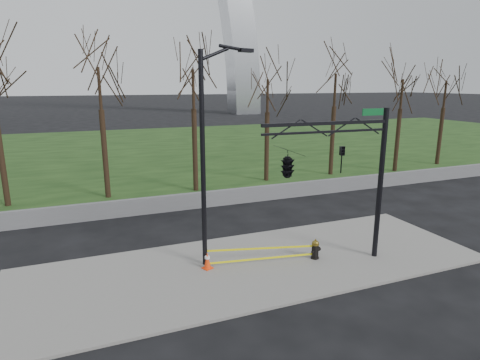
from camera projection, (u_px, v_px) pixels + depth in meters
name	position (u px, v px, depth m)	size (l,w,h in m)	color
ground	(254.00, 266.00, 15.36)	(500.00, 500.00, 0.00)	black
sidewalk	(254.00, 265.00, 15.35)	(18.00, 6.00, 0.10)	gray
grass_strip	(142.00, 149.00, 42.47)	(120.00, 40.00, 0.06)	#183312
guardrail	(198.00, 200.00, 22.49)	(60.00, 0.30, 0.90)	#59595B
tree_row	(193.00, 125.00, 25.51)	(47.75, 4.00, 8.59)	black
fire_hydrant	(315.00, 249.00, 15.76)	(0.50, 0.33, 0.81)	black
traffic_cone	(207.00, 261.00, 14.89)	(0.43, 0.43, 0.64)	#FF3C0D
street_light	(208.00, 145.00, 14.39)	(2.33, 0.87, 8.21)	black
traffic_signal_mast	(307.00, 162.00, 14.08)	(5.10, 2.50, 6.00)	black
caution_tape	(262.00, 253.00, 15.41)	(4.23, 1.12, 0.42)	#F6EE0C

